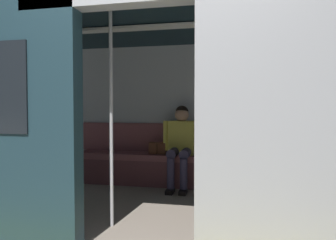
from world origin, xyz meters
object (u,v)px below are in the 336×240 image
object	(u,v)px
book	(204,154)
train_car	(162,79)
bench_seat	(182,162)
grab_pole_door	(111,118)
handbag	(158,148)
person_seated	(181,140)

from	to	relation	value
book	train_car	bearing A→B (deg)	90.29
bench_seat	grab_pole_door	xyz separation A→B (m)	(0.42, 1.69, 0.70)
bench_seat	book	size ratio (longest dim) A/B	15.00
handbag	grab_pole_door	xyz separation A→B (m)	(0.04, 1.72, 0.50)
book	grab_pole_door	bearing A→B (deg)	86.91
handbag	grab_pole_door	bearing A→B (deg)	88.53
bench_seat	person_seated	bearing A→B (deg)	83.43
train_car	grab_pole_door	xyz separation A→B (m)	(0.36, 0.66, -0.44)
train_car	book	world-z (taller)	train_car
bench_seat	book	world-z (taller)	book
person_seated	handbag	world-z (taller)	person_seated
person_seated	grab_pole_door	world-z (taller)	grab_pole_door
person_seated	grab_pole_door	distance (m)	1.73
person_seated	grab_pole_door	bearing A→B (deg)	75.95
person_seated	book	bearing A→B (deg)	-160.04
person_seated	book	xyz separation A→B (m)	(-0.33, -0.12, -0.20)
handbag	bench_seat	bearing A→B (deg)	175.48
train_car	book	xyz separation A→B (m)	(-0.39, -1.10, -1.01)
person_seated	book	size ratio (longest dim) A/B	5.47
person_seated	handbag	size ratio (longest dim) A/B	4.63
train_car	grab_pole_door	world-z (taller)	train_car
handbag	book	bearing A→B (deg)	-176.72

